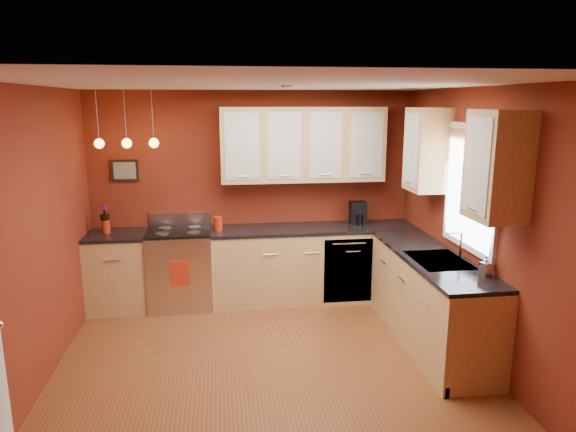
{
  "coord_description": "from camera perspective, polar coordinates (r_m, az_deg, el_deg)",
  "views": [
    {
      "loc": [
        -0.42,
        -4.29,
        2.46
      ],
      "look_at": [
        0.29,
        1.0,
        1.27
      ],
      "focal_mm": 32.0,
      "sensor_mm": 36.0,
      "label": 1
    }
  ],
  "objects": [
    {
      "name": "floor",
      "position": [
        4.96,
        -1.91,
        -17.15
      ],
      "size": [
        4.2,
        4.2,
        0.0
      ],
      "primitive_type": "plane",
      "color": "brown",
      "rests_on": "ground"
    },
    {
      "name": "ceiling",
      "position": [
        4.31,
        -2.17,
        14.45
      ],
      "size": [
        4.0,
        4.2,
        0.02
      ],
      "primitive_type": "cube",
      "color": "white",
      "rests_on": "wall_back"
    },
    {
      "name": "wall_back",
      "position": [
        6.5,
        -3.86,
        2.28
      ],
      "size": [
        4.0,
        0.02,
        2.6
      ],
      "primitive_type": "cube",
      "color": "maroon",
      "rests_on": "floor"
    },
    {
      "name": "wall_front",
      "position": [
        2.51,
        2.88,
        -14.91
      ],
      "size": [
        4.0,
        0.02,
        2.6
      ],
      "primitive_type": "cube",
      "color": "maroon",
      "rests_on": "floor"
    },
    {
      "name": "wall_left",
      "position": [
        4.71,
        -27.04,
        -3.06
      ],
      "size": [
        0.02,
        4.2,
        2.6
      ],
      "primitive_type": "cube",
      "color": "maroon",
      "rests_on": "floor"
    },
    {
      "name": "wall_right",
      "position": [
        5.06,
        21.16,
        -1.54
      ],
      "size": [
        0.02,
        4.2,
        2.6
      ],
      "primitive_type": "cube",
      "color": "maroon",
      "rests_on": "floor"
    },
    {
      "name": "base_cabinets_back_left",
      "position": [
        6.53,
        -18.25,
        -6.01
      ],
      "size": [
        0.7,
        0.6,
        0.9
      ],
      "primitive_type": "cube",
      "color": "tan",
      "rests_on": "floor"
    },
    {
      "name": "base_cabinets_back_right",
      "position": [
        6.51,
        2.88,
        -5.42
      ],
      "size": [
        2.54,
        0.6,
        0.9
      ],
      "primitive_type": "cube",
      "color": "tan",
      "rests_on": "floor"
    },
    {
      "name": "base_cabinets_right",
      "position": [
        5.56,
        15.49,
        -9.07
      ],
      "size": [
        0.6,
        2.1,
        0.9
      ],
      "primitive_type": "cube",
      "color": "tan",
      "rests_on": "floor"
    },
    {
      "name": "counter_back_left",
      "position": [
        6.4,
        -18.54,
        -2.01
      ],
      "size": [
        0.7,
        0.62,
        0.04
      ],
      "primitive_type": "cube",
      "color": "black",
      "rests_on": "base_cabinets_back_left"
    },
    {
      "name": "counter_back_right",
      "position": [
        6.38,
        2.93,
        -1.4
      ],
      "size": [
        2.54,
        0.62,
        0.04
      ],
      "primitive_type": "cube",
      "color": "black",
      "rests_on": "base_cabinets_back_right"
    },
    {
      "name": "counter_right",
      "position": [
        5.41,
        15.78,
        -4.44
      ],
      "size": [
        0.62,
        2.1,
        0.04
      ],
      "primitive_type": "cube",
      "color": "black",
      "rests_on": "base_cabinets_right"
    },
    {
      "name": "gas_range",
      "position": [
        6.42,
        -11.83,
        -5.65
      ],
      "size": [
        0.76,
        0.64,
        1.11
      ],
      "color": "silver",
      "rests_on": "floor"
    },
    {
      "name": "dishwasher_front",
      "position": [
        6.32,
        6.68,
        -6.05
      ],
      "size": [
        0.6,
        0.02,
        0.8
      ],
      "primitive_type": "cube",
      "color": "silver",
      "rests_on": "base_cabinets_back_right"
    },
    {
      "name": "sink",
      "position": [
        5.28,
        16.43,
        -4.95
      ],
      "size": [
        0.5,
        0.7,
        0.33
      ],
      "color": "#99999E",
      "rests_on": "counter_right"
    },
    {
      "name": "window",
      "position": [
        5.23,
        19.69,
        3.37
      ],
      "size": [
        0.06,
        1.02,
        1.22
      ],
      "color": "white",
      "rests_on": "wall_right"
    },
    {
      "name": "upper_cabinets_back",
      "position": [
        6.32,
        1.65,
        7.94
      ],
      "size": [
        2.0,
        0.35,
        0.9
      ],
      "primitive_type": "cube",
      "color": "tan",
      "rests_on": "wall_back"
    },
    {
      "name": "upper_cabinets_right",
      "position": [
        5.15,
        18.29,
        6.28
      ],
      "size": [
        0.35,
        1.95,
        0.9
      ],
      "primitive_type": "cube",
      "color": "tan",
      "rests_on": "wall_right"
    },
    {
      "name": "wall_picture",
      "position": [
        6.52,
        -17.67,
        4.85
      ],
      "size": [
        0.32,
        0.03,
        0.26
      ],
      "primitive_type": "cube",
      "color": "black",
      "rests_on": "wall_back"
    },
    {
      "name": "pendant_lights",
      "position": [
        6.14,
        -17.48,
        7.79
      ],
      "size": [
        0.71,
        0.11,
        0.66
      ],
      "color": "#99999E",
      "rests_on": "ceiling"
    },
    {
      "name": "red_canister",
      "position": [
        6.22,
        -7.76,
        -0.86
      ],
      "size": [
        0.11,
        0.11,
        0.17
      ],
      "color": "#B02C13",
      "rests_on": "counter_back_right"
    },
    {
      "name": "red_vase",
      "position": [
        6.43,
        -19.59,
        -1.11
      ],
      "size": [
        0.1,
        0.1,
        0.16
      ],
      "primitive_type": "cylinder",
      "color": "#B02C13",
      "rests_on": "counter_back_left"
    },
    {
      "name": "flowers",
      "position": [
        6.4,
        -19.7,
        0.3
      ],
      "size": [
        0.15,
        0.15,
        0.21
      ],
      "primitive_type": "imported",
      "rotation": [
        0.0,
        0.0,
        0.34
      ],
      "color": "#B02C13",
      "rests_on": "red_vase"
    },
    {
      "name": "coffee_maker",
      "position": [
        6.57,
        7.78,
        0.26
      ],
      "size": [
        0.2,
        0.2,
        0.29
      ],
      "rotation": [
        0.0,
        0.0,
        -0.02
      ],
      "color": "black",
      "rests_on": "counter_back_right"
    },
    {
      "name": "soap_pump",
      "position": [
        4.9,
        21.12,
        -5.19
      ],
      "size": [
        0.11,
        0.11,
        0.19
      ],
      "primitive_type": "imported",
      "rotation": [
        0.0,
        0.0,
        0.31
      ],
      "color": "silver",
      "rests_on": "counter_right"
    },
    {
      "name": "dish_towel",
      "position": [
        6.09,
        -11.96,
        -6.26
      ],
      "size": [
        0.22,
        0.01,
        0.3
      ],
      "primitive_type": "cube",
      "color": "#B02C13",
      "rests_on": "gas_range"
    }
  ]
}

